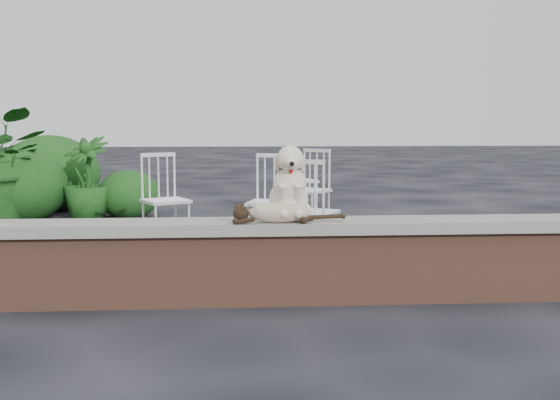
{
  "coord_description": "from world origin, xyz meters",
  "views": [
    {
      "loc": [
        -0.54,
        -4.67,
        1.27
      ],
      "look_at": [
        -0.2,
        0.2,
        0.7
      ],
      "focal_mm": 43.48,
      "sensor_mm": 36.0,
      "label": 1
    }
  ],
  "objects": [
    {
      "name": "chair_c",
      "position": [
        0.16,
        1.33,
        0.47
      ],
      "size": [
        0.75,
        0.75,
        0.94
      ],
      "primitive_type": null,
      "rotation": [
        0.0,
        0.0,
        2.68
      ],
      "color": "white",
      "rests_on": "ground"
    },
    {
      "name": "chair_d",
      "position": [
        0.34,
        3.28,
        0.47
      ],
      "size": [
        0.79,
        0.79,
        0.94
      ],
      "primitive_type": null,
      "rotation": [
        0.0,
        0.0,
        -0.71
      ],
      "color": "white",
      "rests_on": "ground"
    },
    {
      "name": "chair_e",
      "position": [
        0.38,
        4.61,
        0.47
      ],
      "size": [
        0.69,
        0.69,
        0.94
      ],
      "primitive_type": null,
      "rotation": [
        0.0,
        0.0,
        1.83
      ],
      "color": "white",
      "rests_on": "ground"
    },
    {
      "name": "capstone",
      "position": [
        0.0,
        0.0,
        0.54
      ],
      "size": [
        6.2,
        0.4,
        0.08
      ],
      "primitive_type": "cube",
      "color": "slate",
      "rests_on": "brick_wall"
    },
    {
      "name": "ground",
      "position": [
        0.0,
        0.0,
        0.0
      ],
      "size": [
        60.0,
        60.0,
        0.0
      ],
      "primitive_type": "plane",
      "color": "black",
      "rests_on": "ground"
    },
    {
      "name": "potted_plant_b",
      "position": [
        -2.43,
        4.19,
        0.54
      ],
      "size": [
        0.82,
        0.82,
        1.08
      ],
      "primitive_type": "imported",
      "rotation": [
        0.0,
        0.0,
        -0.53
      ],
      "color": "#134313",
      "rests_on": "ground"
    },
    {
      "name": "shrubbery",
      "position": [
        -3.09,
        4.86,
        0.46
      ],
      "size": [
        2.39,
        2.2,
        1.13
      ],
      "color": "#134313",
      "rests_on": "ground"
    },
    {
      "name": "cat",
      "position": [
        -0.23,
        -0.11,
        0.66
      ],
      "size": [
        0.92,
        0.22,
        0.16
      ],
      "primitive_type": null,
      "rotation": [
        0.0,
        0.0,
        0.0
      ],
      "color": "tan",
      "rests_on": "capstone"
    },
    {
      "name": "chair_b",
      "position": [
        -0.17,
        2.09,
        0.47
      ],
      "size": [
        0.7,
        0.7,
        0.94
      ],
      "primitive_type": null,
      "rotation": [
        0.0,
        0.0,
        -0.29
      ],
      "color": "white",
      "rests_on": "ground"
    },
    {
      "name": "chair_a",
      "position": [
        -1.24,
        2.34,
        0.47
      ],
      "size": [
        0.75,
        0.75,
        0.94
      ],
      "primitive_type": null,
      "rotation": [
        0.0,
        0.0,
        0.48
      ],
      "color": "white",
      "rests_on": "ground"
    },
    {
      "name": "dog",
      "position": [
        -0.15,
        0.04,
        0.85
      ],
      "size": [
        0.35,
        0.46,
        0.53
      ],
      "primitive_type": null,
      "rotation": [
        0.0,
        0.0,
        0.0
      ],
      "color": "beige",
      "rests_on": "capstone"
    },
    {
      "name": "brick_wall",
      "position": [
        0.0,
        0.0,
        0.25
      ],
      "size": [
        6.0,
        0.3,
        0.5
      ],
      "primitive_type": "cube",
      "color": "brown",
      "rests_on": "ground"
    }
  ]
}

